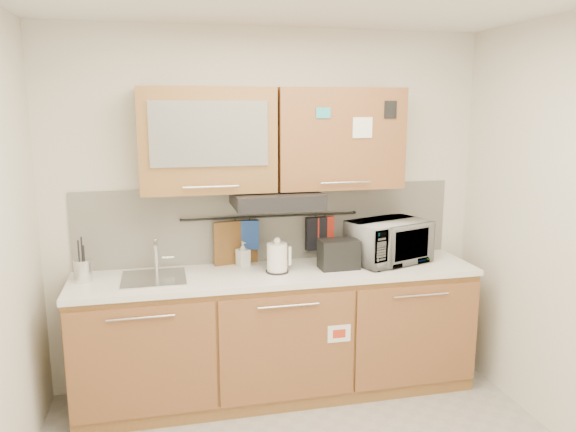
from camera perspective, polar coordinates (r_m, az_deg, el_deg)
wall_back at (r=4.15m, az=-1.89°, el=0.64°), size 3.20×0.00×3.20m
base_cabinet at (r=4.13m, az=-0.97°, el=-12.45°), size 2.80×0.64×0.88m
countertop at (r=3.95m, az=-0.98°, el=-5.88°), size 2.82×0.62×0.04m
backsplash at (r=4.16m, az=-1.85°, el=-0.74°), size 2.80×0.02×0.56m
upper_cabinets at (r=3.91m, az=-1.51°, el=7.83°), size 1.82×0.37×0.70m
range_hood at (r=3.89m, az=-1.19°, el=1.72°), size 0.60×0.46×0.10m
sink at (r=3.89m, az=-13.45°, el=-6.12°), size 0.42×0.40×0.26m
utensil_rail at (r=4.11m, az=-1.75°, el=-0.03°), size 1.30×0.02×0.02m
utensil_crock at (r=3.94m, az=-20.11°, el=-5.18°), size 0.12×0.12×0.30m
kettle at (r=3.89m, az=-1.09°, el=-4.34°), size 0.18×0.16×0.25m
toaster at (r=3.99m, az=5.18°, el=-3.84°), size 0.28×0.17×0.21m
microwave at (r=4.20m, az=10.16°, el=-2.57°), size 0.65×0.54×0.31m
soap_bottle at (r=4.06m, az=-4.60°, el=-3.83°), size 0.11×0.11×0.18m
cutting_board at (r=4.10m, az=-5.31°, el=-3.27°), size 0.33×0.08×0.40m
oven_mitt at (r=4.10m, az=-3.88°, el=-1.91°), size 0.13×0.05×0.21m
dark_pouch at (r=4.21m, az=2.88°, el=-1.80°), size 0.16×0.06×0.25m
pot_holder at (r=4.22m, az=3.82°, el=-1.22°), size 0.14×0.05×0.17m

